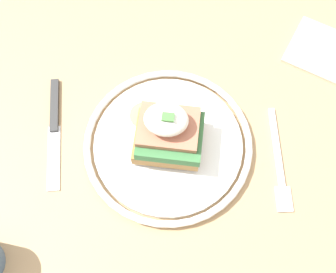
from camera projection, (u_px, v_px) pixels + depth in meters
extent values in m
plane|color=#B2ADA3|center=(174.00, 224.00, 1.32)|extent=(6.00, 6.00, 0.00)
cube|color=tan|center=(180.00, 128.00, 0.65)|extent=(0.98, 0.69, 0.03)
cylinder|color=tan|center=(28.00, 71.00, 1.12)|extent=(0.06, 0.06, 0.71)
cylinder|color=white|center=(168.00, 145.00, 0.62)|extent=(0.22, 0.22, 0.01)
torus|color=white|center=(168.00, 143.00, 0.61)|extent=(0.25, 0.25, 0.01)
cube|color=#9E703D|center=(168.00, 139.00, 0.60)|extent=(0.09, 0.08, 0.02)
cube|color=#38703D|center=(170.00, 136.00, 0.58)|extent=(0.09, 0.08, 0.02)
cube|color=#AD664C|center=(168.00, 127.00, 0.57)|extent=(0.08, 0.07, 0.01)
ellipsoid|color=white|center=(166.00, 119.00, 0.55)|extent=(0.06, 0.05, 0.03)
cylinder|color=#EAD166|center=(144.00, 116.00, 0.62)|extent=(0.04, 0.04, 0.00)
cube|color=#47843D|center=(168.00, 117.00, 0.53)|extent=(0.02, 0.01, 0.00)
cube|color=silver|center=(276.00, 146.00, 0.62)|extent=(0.03, 0.12, 0.00)
cube|color=silver|center=(284.00, 199.00, 0.59)|extent=(0.03, 0.04, 0.00)
cube|color=#2D2D2D|center=(55.00, 105.00, 0.65)|extent=(0.03, 0.09, 0.01)
cube|color=silver|center=(54.00, 158.00, 0.61)|extent=(0.04, 0.10, 0.00)
cube|color=beige|center=(327.00, 53.00, 0.68)|extent=(0.15, 0.14, 0.01)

